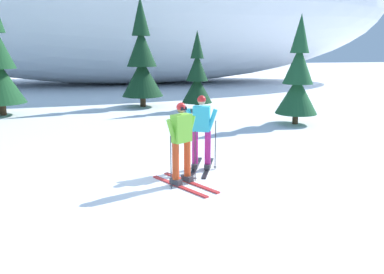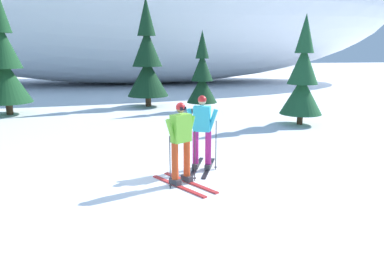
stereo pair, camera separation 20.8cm
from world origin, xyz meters
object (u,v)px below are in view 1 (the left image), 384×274
(skier_cyan_jacket, at_px, (201,131))
(pine_tree_right, at_px, (197,77))
(pine_tree_far_right, at_px, (298,79))
(pine_tree_center_right, at_px, (142,62))
(skier_lime_jacket, at_px, (182,142))

(skier_cyan_jacket, relative_size, pine_tree_right, 0.49)
(pine_tree_far_right, bearing_deg, pine_tree_right, 127.99)
(pine_tree_center_right, bearing_deg, pine_tree_far_right, -45.34)
(skier_cyan_jacket, distance_m, pine_tree_center_right, 10.64)
(skier_lime_jacket, xyz_separation_m, pine_tree_far_right, (5.53, 5.80, 0.79))
(skier_cyan_jacket, xyz_separation_m, pine_tree_right, (1.75, 8.88, 0.59))
(skier_cyan_jacket, relative_size, skier_lime_jacket, 1.01)
(skier_cyan_jacket, relative_size, pine_tree_far_right, 0.44)
(skier_lime_jacket, relative_size, pine_tree_right, 0.49)
(pine_tree_far_right, bearing_deg, skier_cyan_jacket, -135.09)
(pine_tree_far_right, bearing_deg, pine_tree_center_right, 134.66)
(skier_lime_jacket, bearing_deg, pine_tree_far_right, 46.36)
(skier_cyan_jacket, height_order, pine_tree_right, pine_tree_right)
(skier_cyan_jacket, distance_m, pine_tree_right, 9.07)
(pine_tree_center_right, relative_size, pine_tree_far_right, 1.28)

